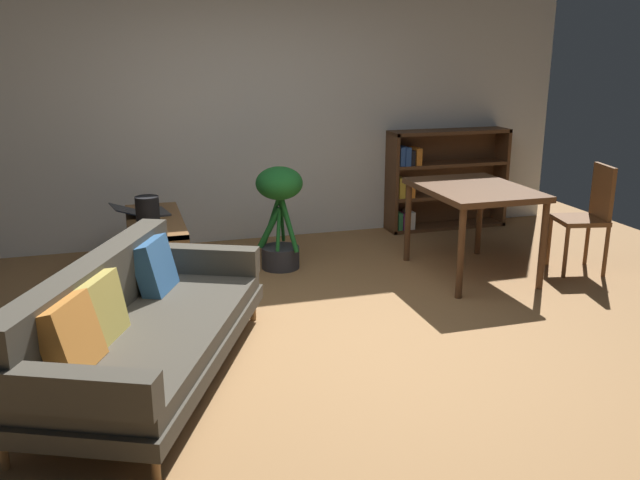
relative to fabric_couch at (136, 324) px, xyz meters
The scene contains 10 objects.
ground_plane 1.31m from the fabric_couch, ahead, with size 8.16×8.16×0.00m, color #9E7042.
back_wall_panel 3.28m from the fabric_couch, 66.47° to the left, with size 6.80×0.10×2.70m, color silver.
fabric_couch is the anchor object (origin of this frame).
media_console 1.79m from the fabric_couch, 82.73° to the left, with size 0.45×1.17×0.54m.
open_laptop 1.96m from the fabric_couch, 85.82° to the left, with size 0.51×0.40×0.10m.
desk_speaker 1.53m from the fabric_couch, 83.66° to the left, with size 0.18×0.18×0.25m.
potted_floor_plant 2.22m from the fabric_couch, 54.06° to the left, with size 0.41×0.44×0.92m.
dining_table 3.09m from the fabric_couch, 22.19° to the left, with size 0.84×1.11×0.78m.
dining_chair_near 3.97m from the fabric_couch, 13.84° to the left, with size 0.46×0.45×0.94m.
bookshelf 4.25m from the fabric_couch, 39.29° to the left, with size 1.33×0.31×1.06m.
Camera 1 is at (-1.26, -3.98, 1.92)m, focal length 37.83 mm.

